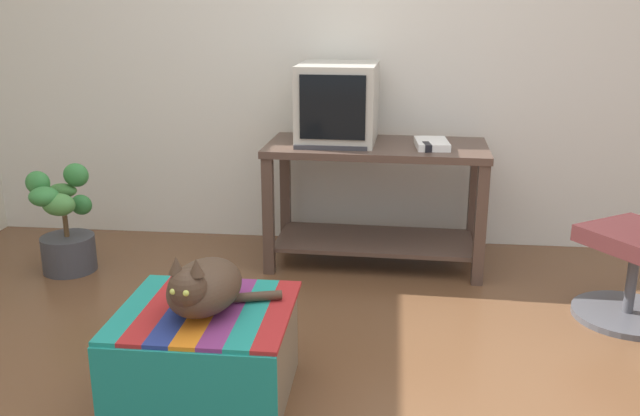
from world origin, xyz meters
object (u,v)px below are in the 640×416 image
object	(u,v)px
keyboard	(331,146)
stapler	(427,147)
tv_monitor	(338,104)
ottoman_with_blanket	(207,353)
potted_plant	(65,231)
desk	(376,184)
book	(432,144)
cat	(203,287)

from	to	relation	value
keyboard	stapler	world-z (taller)	stapler
tv_monitor	stapler	size ratio (longest dim) A/B	4.90
tv_monitor	ottoman_with_blanket	xyz separation A→B (m)	(-0.36, -1.59, -0.74)
potted_plant	ottoman_with_blanket	bearing A→B (deg)	-46.12
desk	tv_monitor	size ratio (longest dim) A/B	2.32
keyboard	book	xyz separation A→B (m)	(0.55, 0.07, 0.01)
keyboard	book	world-z (taller)	book
desk	tv_monitor	distance (m)	0.50
tv_monitor	keyboard	distance (m)	0.28
keyboard	potted_plant	xyz separation A→B (m)	(-1.48, -0.21, -0.48)
desk	cat	distance (m)	1.66
keyboard	cat	world-z (taller)	keyboard
desk	tv_monitor	bearing A→B (deg)	165.18
desk	potted_plant	xyz separation A→B (m)	(-1.73, -0.34, -0.23)
keyboard	ottoman_with_blanket	size ratio (longest dim) A/B	0.62
desk	stapler	size ratio (longest dim) A/B	11.38
desk	stapler	distance (m)	0.40
ottoman_with_blanket	cat	distance (m)	0.29
cat	stapler	world-z (taller)	stapler
tv_monitor	stapler	world-z (taller)	tv_monitor
keyboard	ottoman_with_blanket	world-z (taller)	keyboard
book	potted_plant	size ratio (longest dim) A/B	0.44
potted_plant	desk	bearing A→B (deg)	11.03
desk	ottoman_with_blanket	xyz separation A→B (m)	(-0.59, -1.52, -0.29)
potted_plant	stapler	world-z (taller)	stapler
tv_monitor	ottoman_with_blanket	world-z (taller)	tv_monitor
desk	ottoman_with_blanket	size ratio (longest dim) A/B	1.93
stapler	tv_monitor	bearing A→B (deg)	148.68
cat	potted_plant	xyz separation A→B (m)	(-1.15, 1.21, -0.23)
tv_monitor	stapler	xyz separation A→B (m)	(0.50, -0.21, -0.20)
ottoman_with_blanket	keyboard	bearing A→B (deg)	76.15
desk	ottoman_with_blanket	bearing A→B (deg)	-109.32
book	desk	bearing A→B (deg)	165.91
tv_monitor	book	world-z (taller)	tv_monitor
ottoman_with_blanket	cat	xyz separation A→B (m)	(0.01, -0.03, 0.29)
tv_monitor	ottoman_with_blanket	size ratio (longest dim) A/B	0.83
book	potted_plant	bearing A→B (deg)	-176.14
ottoman_with_blanket	cat	world-z (taller)	cat
keyboard	book	size ratio (longest dim) A/B	1.48
potted_plant	stapler	size ratio (longest dim) A/B	5.57
ottoman_with_blanket	potted_plant	bearing A→B (deg)	133.88
tv_monitor	keyboard	world-z (taller)	tv_monitor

